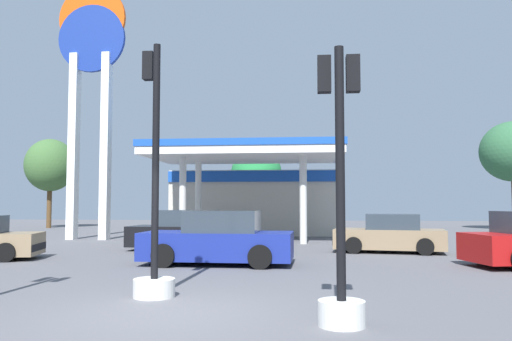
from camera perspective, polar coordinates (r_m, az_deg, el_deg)
ground_plane at (r=8.78m, az=-9.96°, el=-15.49°), size 90.00×90.00×0.00m
gas_station at (r=29.84m, az=0.13°, el=-2.89°), size 9.57×12.02×4.58m
station_pole_sign at (r=27.61m, az=-17.86°, el=9.62°), size 3.45×0.56×12.92m
car_0 at (r=19.57m, az=14.62°, el=-6.94°), size 4.15×2.27×1.41m
car_1 at (r=15.30m, az=-4.20°, el=-7.72°), size 4.47×2.11×1.58m
car_4 at (r=20.01m, az=-7.69°, el=-6.78°), size 4.39×2.13×1.54m
traffic_signal_0 at (r=10.24m, az=-11.27°, el=-6.75°), size 0.80×0.80×4.96m
traffic_signal_1 at (r=7.82m, az=9.38°, el=-6.43°), size 0.70×0.71×4.19m
tree_0 at (r=40.22m, az=-21.90°, el=0.53°), size 3.58×3.58×6.47m
tree_1 at (r=35.60m, az=0.04°, el=-0.30°), size 3.52×3.52×5.51m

